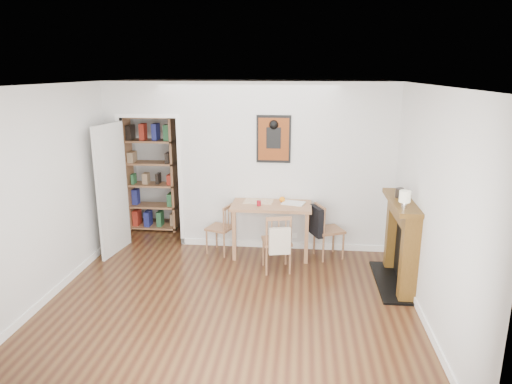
# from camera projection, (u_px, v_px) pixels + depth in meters

# --- Properties ---
(ground) EXTENTS (5.20, 5.20, 0.00)m
(ground) POSITION_uv_depth(u_px,v_px,m) (236.00, 284.00, 6.08)
(ground) COLOR #56371C
(ground) RESTS_ON ground
(room_shell) EXTENTS (5.20, 5.20, 5.20)m
(room_shell) POSITION_uv_depth(u_px,v_px,m) (254.00, 168.00, 7.02)
(room_shell) COLOR silver
(room_shell) RESTS_ON ground
(dining_table) EXTENTS (1.19, 0.76, 0.81)m
(dining_table) POSITION_uv_depth(u_px,v_px,m) (272.00, 209.00, 6.91)
(dining_table) COLOR #A9774F
(dining_table) RESTS_ON ground
(chair_left) EXTENTS (0.50, 0.50, 0.79)m
(chair_left) POSITION_uv_depth(u_px,v_px,m) (220.00, 228.00, 7.04)
(chair_left) COLOR #9E6C49
(chair_left) RESTS_ON ground
(chair_right) EXTENTS (0.59, 0.55, 0.84)m
(chair_right) POSITION_uv_depth(u_px,v_px,m) (328.00, 230.00, 6.85)
(chair_right) COLOR #9E6C49
(chair_right) RESTS_ON ground
(chair_front) EXTENTS (0.51, 0.55, 0.85)m
(chair_front) POSITION_uv_depth(u_px,v_px,m) (277.00, 242.00, 6.39)
(chair_front) COLOR #9E6C49
(chair_front) RESTS_ON ground
(bookshelf) EXTENTS (0.86, 0.34, 2.04)m
(bookshelf) POSITION_uv_depth(u_px,v_px,m) (152.00, 174.00, 7.96)
(bookshelf) COLOR #A9774F
(bookshelf) RESTS_ON ground
(fireplace) EXTENTS (0.45, 1.25, 1.16)m
(fireplace) POSITION_uv_depth(u_px,v_px,m) (402.00, 240.00, 5.95)
(fireplace) COLOR brown
(fireplace) RESTS_ON ground
(red_glass) EXTENTS (0.06, 0.06, 0.08)m
(red_glass) POSITION_uv_depth(u_px,v_px,m) (259.00, 203.00, 6.74)
(red_glass) COLOR maroon
(red_glass) RESTS_ON dining_table
(orange_fruit) EXTENTS (0.09, 0.09, 0.09)m
(orange_fruit) POSITION_uv_depth(u_px,v_px,m) (282.00, 199.00, 6.92)
(orange_fruit) COLOR orange
(orange_fruit) RESTS_ON dining_table
(placemat) EXTENTS (0.46, 0.35, 0.00)m
(placemat) POSITION_uv_depth(u_px,v_px,m) (259.00, 201.00, 6.97)
(placemat) COLOR beige
(placemat) RESTS_ON dining_table
(notebook) EXTENTS (0.38, 0.31, 0.02)m
(notebook) POSITION_uv_depth(u_px,v_px,m) (293.00, 203.00, 6.86)
(notebook) COLOR silver
(notebook) RESTS_ON dining_table
(mantel_lamp) EXTENTS (0.14, 0.14, 0.21)m
(mantel_lamp) POSITION_uv_depth(u_px,v_px,m) (405.00, 198.00, 5.42)
(mantel_lamp) COLOR silver
(mantel_lamp) RESTS_ON fireplace
(ceramic_jar_a) EXTENTS (0.10, 0.10, 0.12)m
(ceramic_jar_a) POSITION_uv_depth(u_px,v_px,m) (399.00, 193.00, 5.90)
(ceramic_jar_a) COLOR black
(ceramic_jar_a) RESTS_ON fireplace
(ceramic_jar_b) EXTENTS (0.07, 0.07, 0.09)m
(ceramic_jar_b) POSITION_uv_depth(u_px,v_px,m) (401.00, 191.00, 6.05)
(ceramic_jar_b) COLOR black
(ceramic_jar_b) RESTS_ON fireplace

